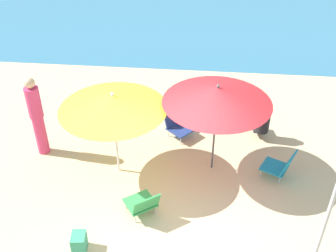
{
  "coord_description": "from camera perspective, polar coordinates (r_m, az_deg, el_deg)",
  "views": [
    {
      "loc": [
        0.41,
        -5.11,
        5.57
      ],
      "look_at": [
        -0.27,
        1.77,
        0.7
      ],
      "focal_mm": 43.39,
      "sensor_mm": 36.0,
      "label": 1
    }
  ],
  "objects": [
    {
      "name": "person_b",
      "position": [
        8.78,
        -17.96,
        1.36
      ],
      "size": [
        0.29,
        0.29,
        1.81
      ],
      "rotation": [
        0.0,
        0.0,
        5.58
      ],
      "color": "#DB3866",
      "rests_on": "ground_plane"
    },
    {
      "name": "person_a",
      "position": [
        9.29,
        13.06,
        0.78
      ],
      "size": [
        0.39,
        0.55,
        0.96
      ],
      "rotation": [
        0.0,
        0.0,
        1.8
      ],
      "color": "black",
      "rests_on": "ground_plane"
    },
    {
      "name": "beach_chair_a",
      "position": [
        9.22,
        1.34,
        0.4
      ],
      "size": [
        0.78,
        0.78,
        0.65
      ],
      "rotation": [
        0.0,
        0.0,
        -0.72
      ],
      "color": "navy",
      "rests_on": "ground_plane"
    },
    {
      "name": "beach_bag",
      "position": [
        7.07,
        -12.37,
        -15.7
      ],
      "size": [
        0.26,
        0.31,
        0.34
      ],
      "primitive_type": "cube",
      "rotation": [
        0.0,
        0.0,
        4.84
      ],
      "color": "#389970",
      "rests_on": "ground_plane"
    },
    {
      "name": "beach_chair_b",
      "position": [
        8.35,
        15.57,
        -5.32
      ],
      "size": [
        0.72,
        0.67,
        0.66
      ],
      "rotation": [
        0.0,
        0.0,
        2.68
      ],
      "color": "teal",
      "rests_on": "ground_plane"
    },
    {
      "name": "ground_plane",
      "position": [
        7.57,
        0.71,
        -12.21
      ],
      "size": [
        40.0,
        40.0,
        0.0
      ],
      "primitive_type": "plane",
      "color": "#D3BC8C"
    },
    {
      "name": "warning_sign",
      "position": [
        6.16,
        22.18,
        -9.46
      ],
      "size": [
        0.13,
        0.4,
        2.38
      ],
      "rotation": [
        0.0,
        0.0,
        -0.26
      ],
      "color": "#ADADB2",
      "rests_on": "ground_plane"
    },
    {
      "name": "beach_chair_c",
      "position": [
        7.35,
        -3.57,
        -10.8
      ],
      "size": [
        0.74,
        0.75,
        0.58
      ],
      "rotation": [
        0.0,
        0.0,
        2.19
      ],
      "color": "#33934C",
      "rests_on": "ground_plane"
    },
    {
      "name": "umbrella_red",
      "position": [
        7.52,
        6.97,
        4.36
      ],
      "size": [
        2.06,
        2.06,
        1.96
      ],
      "color": "#4C4C51",
      "rests_on": "ground_plane"
    },
    {
      "name": "umbrella_yellow",
      "position": [
        7.52,
        -7.77,
        3.33
      ],
      "size": [
        2.03,
        2.03,
        1.84
      ],
      "color": "silver",
      "rests_on": "ground_plane"
    }
  ]
}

